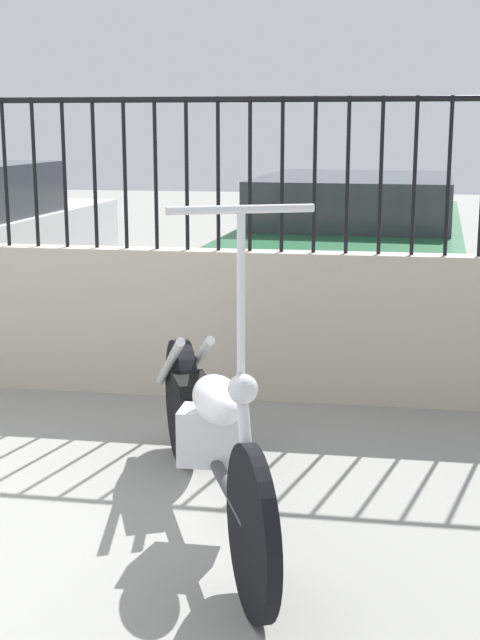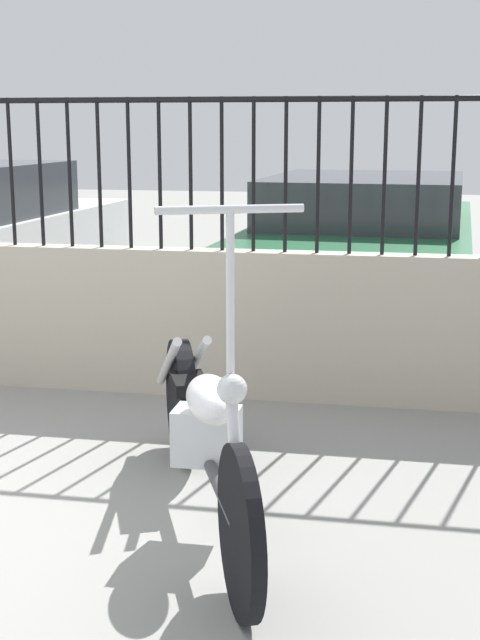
% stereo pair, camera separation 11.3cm
% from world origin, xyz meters
% --- Properties ---
extents(low_wall, '(8.93, 0.18, 0.94)m').
position_xyz_m(low_wall, '(0.00, 2.33, 0.47)').
color(low_wall, '#B2A893').
rests_on(low_wall, ground_plane).
extents(fence_railing, '(8.93, 0.04, 0.94)m').
position_xyz_m(fence_railing, '(-0.00, 2.33, 1.56)').
color(fence_railing, black).
rests_on(fence_railing, low_wall).
extents(motorcycle_dark_grey, '(0.98, 2.10, 1.45)m').
position_xyz_m(motorcycle_dark_grey, '(1.47, 0.55, 0.40)').
color(motorcycle_dark_grey, black).
rests_on(motorcycle_dark_grey, ground_plane).
extents(car_green, '(2.10, 4.59, 1.27)m').
position_xyz_m(car_green, '(1.96, 5.13, 0.66)').
color(car_green, black).
rests_on(car_green, ground_plane).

